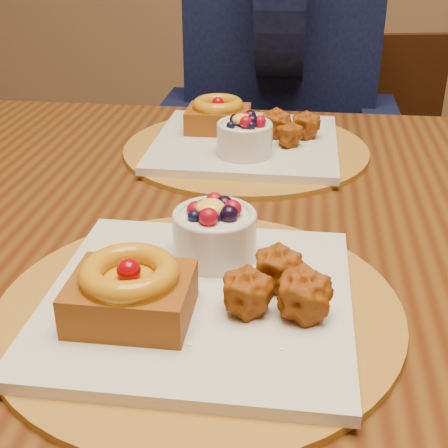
{
  "coord_description": "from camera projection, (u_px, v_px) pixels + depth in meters",
  "views": [
    {
      "loc": [
        -0.03,
        -0.59,
        1.09
      ],
      "look_at": [
        -0.1,
        -0.06,
        0.82
      ],
      "focal_mm": 50.0,
      "sensor_mm": 36.0,
      "label": 1
    }
  ],
  "objects": [
    {
      "name": "chair_far",
      "position": [
        365.0,
        198.0,
        1.53
      ],
      "size": [
        0.47,
        0.47,
        0.83
      ],
      "rotation": [
        0.0,
        0.0,
        0.19
      ],
      "color": "black",
      "rests_on": "ground"
    },
    {
      "name": "diner",
      "position": [
        282.0,
        56.0,
        1.29
      ],
      "size": [
        0.47,
        0.46,
        0.77
      ],
      "rotation": [
        0.0,
        0.0,
        0.36
      ],
      "color": "black",
      "rests_on": "ground"
    },
    {
      "name": "place_setting_far",
      "position": [
        244.0,
        139.0,
        0.96
      ],
      "size": [
        0.38,
        0.38,
        0.08
      ],
      "color": "brown",
      "rests_on": "dining_table"
    },
    {
      "name": "place_setting_near",
      "position": [
        197.0,
        288.0,
        0.58
      ],
      "size": [
        0.38,
        0.38,
        0.08
      ],
      "color": "brown",
      "rests_on": "dining_table"
    },
    {
      "name": "dining_table",
      "position": [
        228.0,
        265.0,
        0.82
      ],
      "size": [
        1.6,
        0.9,
        0.76
      ],
      "color": "#3D1B0B",
      "rests_on": "ground"
    }
  ]
}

